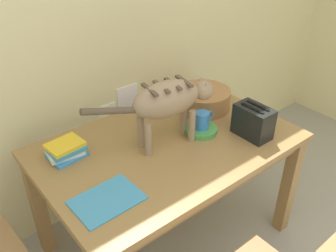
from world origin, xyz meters
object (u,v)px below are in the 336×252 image
at_px(saucer_bowl, 201,130).
at_px(coffee_mug, 202,120).
at_px(wicker_basket, 203,99).
at_px(book_stack, 66,150).
at_px(toaster, 253,121).
at_px(cat, 169,101).
at_px(magazine, 107,200).
at_px(dining_table, 168,156).

height_order(saucer_bowl, coffee_mug, coffee_mug).
distance_m(coffee_mug, wicker_basket, 0.28).
xyz_separation_m(book_stack, toaster, (0.86, -0.45, 0.05)).
bearing_deg(saucer_bowl, cat, 171.03).
relative_size(magazine, book_stack, 1.54).
relative_size(saucer_bowl, wicker_basket, 0.54).
bearing_deg(book_stack, toaster, -27.54).
distance_m(dining_table, book_stack, 0.53).
height_order(saucer_bowl, toaster, toaster).
bearing_deg(magazine, coffee_mug, 9.92).
bearing_deg(book_stack, cat, -25.40).
height_order(cat, coffee_mug, cat).
distance_m(saucer_bowl, toaster, 0.28).
distance_m(coffee_mug, toaster, 0.27).
bearing_deg(cat, book_stack, -106.43).
relative_size(saucer_bowl, magazine, 0.62).
bearing_deg(wicker_basket, magazine, -158.88).
bearing_deg(coffee_mug, wicker_basket, 45.35).
distance_m(coffee_mug, magazine, 0.70).
distance_m(dining_table, saucer_bowl, 0.23).
xyz_separation_m(saucer_bowl, wicker_basket, (0.20, 0.20, 0.05)).
height_order(cat, toaster, cat).
relative_size(magazine, toaster, 1.43).
bearing_deg(coffee_mug, dining_table, 170.26).
distance_m(cat, toaster, 0.48).
relative_size(cat, wicker_basket, 2.12).
relative_size(saucer_bowl, toaster, 0.88).
height_order(magazine, book_stack, book_stack).
height_order(dining_table, wicker_basket, wicker_basket).
height_order(saucer_bowl, book_stack, book_stack).
relative_size(magazine, wicker_basket, 0.88).
xyz_separation_m(cat, wicker_basket, (0.40, 0.16, -0.19)).
relative_size(dining_table, cat, 1.93).
height_order(coffee_mug, toaster, toaster).
relative_size(book_stack, wicker_basket, 0.57).
bearing_deg(cat, saucer_bowl, 90.00).
distance_m(cat, coffee_mug, 0.27).
relative_size(dining_table, coffee_mug, 10.64).
xyz_separation_m(coffee_mug, wicker_basket, (0.19, 0.20, -0.02)).
distance_m(magazine, book_stack, 0.40).
relative_size(wicker_basket, toaster, 1.62).
bearing_deg(book_stack, coffee_mug, -20.71).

